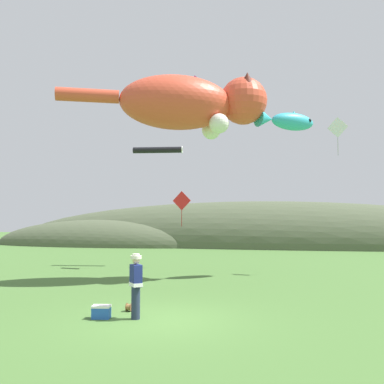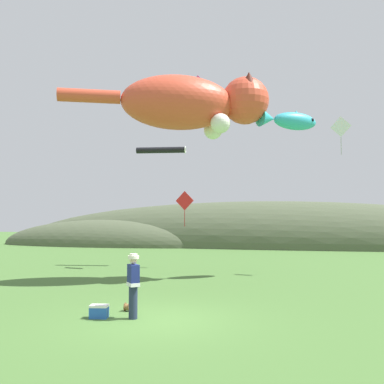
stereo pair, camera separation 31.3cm
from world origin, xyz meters
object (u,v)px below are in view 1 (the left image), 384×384
object	(u,v)px
kite_giant_cat	(191,104)
kite_diamond_white	(338,128)
festival_attendant	(136,284)
kite_spool	(129,307)
kite_fish_windsock	(287,121)
kite_diamond_red	(182,201)
picnic_cooler	(101,312)
kite_diamond_pink	(195,88)
kite_tube_streamer	(158,150)

from	to	relation	value
kite_giant_cat	kite_diamond_white	distance (m)	7.65
festival_attendant	kite_diamond_white	xyz separation A→B (m)	(6.49, 11.03, 6.31)
kite_spool	kite_fish_windsock	xyz separation A→B (m)	(4.56, 8.60, 7.26)
kite_diamond_red	festival_attendant	bearing A→B (deg)	-81.43
festival_attendant	picnic_cooler	world-z (taller)	festival_attendant
festival_attendant	picnic_cooler	xyz separation A→B (m)	(-0.95, -0.15, -0.77)
festival_attendant	kite_spool	world-z (taller)	festival_attendant
kite_diamond_red	kite_diamond_pink	distance (m)	6.43
kite_fish_windsock	kite_diamond_pink	world-z (taller)	kite_diamond_pink
picnic_cooler	kite_fish_windsock	bearing A→B (deg)	62.61
festival_attendant	kite_fish_windsock	bearing A→B (deg)	66.92
festival_attendant	kite_giant_cat	xyz separation A→B (m)	(-0.16, 7.31, 6.95)
kite_tube_streamer	kite_diamond_white	distance (m)	10.07
kite_diamond_pink	kite_diamond_white	bearing A→B (deg)	-7.50
kite_fish_windsock	kite_diamond_red	bearing A→B (deg)	156.57
kite_giant_cat	kite_diamond_pink	bearing A→B (deg)	100.76
kite_diamond_pink	kite_diamond_red	bearing A→B (deg)	-177.59
picnic_cooler	kite_fish_windsock	xyz separation A→B (m)	(4.98, 9.60, 7.20)
kite_spool	kite_diamond_white	xyz separation A→B (m)	(7.02, 10.16, 7.14)
kite_fish_windsock	kite_tube_streamer	world-z (taller)	kite_fish_windsock
picnic_cooler	kite_tube_streamer	xyz separation A→B (m)	(-2.47, 12.84, 6.57)
kite_giant_cat	kite_tube_streamer	xyz separation A→B (m)	(-3.26, 5.39, -1.16)
festival_attendant	kite_diamond_white	bearing A→B (deg)	59.50
kite_spool	kite_diamond_white	distance (m)	14.27
kite_tube_streamer	picnic_cooler	bearing A→B (deg)	-79.10
picnic_cooler	kite_giant_cat	distance (m)	10.77
kite_spool	kite_tube_streamer	bearing A→B (deg)	103.73
kite_diamond_white	kite_giant_cat	bearing A→B (deg)	-150.81
picnic_cooler	kite_diamond_red	world-z (taller)	kite_diamond_red
picnic_cooler	kite_diamond_white	distance (m)	15.17
kite_spool	kite_fish_windsock	distance (m)	12.14
kite_tube_streamer	kite_giant_cat	bearing A→B (deg)	-58.81
kite_tube_streamer	kite_diamond_pink	xyz separation A→B (m)	(2.37, -0.68, 3.33)
kite_spool	picnic_cooler	xyz separation A→B (m)	(-0.42, -1.01, 0.06)
kite_spool	kite_diamond_red	bearing A→B (deg)	96.55
kite_tube_streamer	festival_attendant	bearing A→B (deg)	-74.93
kite_diamond_white	kite_tube_streamer	bearing A→B (deg)	170.43
kite_giant_cat	kite_spool	bearing A→B (deg)	-93.29
kite_diamond_pink	kite_diamond_white	distance (m)	8.12
kite_diamond_red	kite_diamond_pink	xyz separation A→B (m)	(0.75, 0.03, 6.39)
kite_fish_windsock	kite_diamond_red	world-z (taller)	kite_fish_windsock
kite_fish_windsock	kite_diamond_white	size ratio (longest dim) A/B	1.56
kite_spool	kite_tube_streamer	size ratio (longest dim) A/B	0.08
kite_giant_cat	kite_tube_streamer	size ratio (longest dim) A/B	2.97
festival_attendant	kite_spool	distance (m)	1.31
kite_spool	kite_giant_cat	distance (m)	10.12
festival_attendant	kite_tube_streamer	xyz separation A→B (m)	(-3.42, 12.70, 5.80)
kite_fish_windsock	kite_diamond_red	distance (m)	7.35
kite_diamond_red	kite_diamond_white	xyz separation A→B (m)	(8.30, -0.96, 3.57)
kite_fish_windsock	kite_spool	bearing A→B (deg)	-117.93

